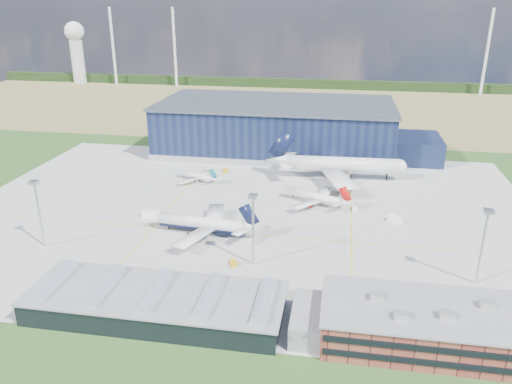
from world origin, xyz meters
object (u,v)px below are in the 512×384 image
airliner_widebody (343,157)px  gse_tug_b (140,272)px  airliner_red (314,192)px  airliner_regional (196,173)px  gse_tug_a (233,263)px  light_mast_west (38,203)px  gse_van_b (395,219)px  car_a (302,300)px  light_mast_center (253,218)px  gse_cart_a (355,209)px  hangar (281,129)px  ops_building (419,324)px  gse_van_a (150,214)px  light_mast_east (484,235)px  car_b (366,306)px  airliner_navy (201,217)px  gse_tug_c (226,171)px

airliner_widebody → gse_tug_b: (-58.05, -95.61, -9.61)m
airliner_red → airliner_regional: size_ratio=1.35×
gse_tug_a → light_mast_west: bearing=153.0°
airliner_regional → gse_van_b: size_ratio=4.25×
gse_van_b → car_a: bearing=-165.0°
light_mast_center → gse_cart_a: 59.38m
hangar → ops_building: bearing=-71.4°
hangar → car_a: size_ratio=42.95×
airliner_red → gse_tug_b: 79.26m
airliner_red → gse_tug_b: (-47.25, -63.49, -4.26)m
gse_tug_b → gse_van_a: bearing=116.8°
light_mast_east → car_b: light_mast_east is taller
airliner_widebody → car_a: size_ratio=18.77×
light_mast_center → airliner_widebody: (26.00, 84.11, -5.10)m
airliner_red → gse_van_a: bearing=46.5°
airliner_navy → gse_tug_a: (15.65, -19.78, -5.74)m
airliner_navy → airliner_widebody: size_ratio=0.62×
airliner_red → car_a: airliner_red is taller
light_mast_center → airliner_red: (15.20, 52.00, -10.46)m
car_b → ops_building: bearing=-160.2°
airliner_regional → car_a: airliner_regional is taller
airliner_navy → gse_van_a: 25.70m
light_mast_west → airliner_navy: light_mast_west is taller
light_mast_center → airliner_widebody: size_ratio=0.36×
ops_building → gse_van_a: size_ratio=7.68×
airliner_navy → car_b: (54.87, -36.00, -5.76)m
ops_building → airliner_widebody: size_ratio=0.73×
light_mast_west → gse_cart_a: 113.26m
light_mast_west → airliner_red: (85.20, 52.00, -10.46)m
airliner_navy → car_a: bearing=142.6°
ops_building → car_b: (-11.63, 12.00, -4.12)m
airliner_regional → airliner_red: bearing=-176.0°
airliner_red → gse_tug_a: 57.91m
airliner_regional → light_mast_center: bearing=141.4°
airliner_regional → gse_tug_a: 78.99m
light_mast_west → airliner_regional: light_mast_west is taller
airliner_navy → airliner_widebody: airliner_widebody is taller
airliner_regional → gse_cart_a: airliner_regional is taller
ops_building → airliner_widebody: 115.82m
gse_tug_a → gse_van_b: 65.64m
airliner_red → ops_building: bearing=134.9°
airliner_regional → gse_tug_c: size_ratio=6.30×
ops_building → light_mast_west: size_ratio=2.00×
airliner_widebody → car_b: size_ratio=15.57×
ops_building → car_a: bearing=157.2°
gse_van_b → car_a: size_ratio=1.57×
airliner_navy → gse_cart_a: size_ratio=13.62×
light_mast_east → gse_tug_b: size_ratio=6.97×
car_a → gse_cart_a: bearing=8.0°
airliner_regional → gse_tug_c: bearing=-104.2°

